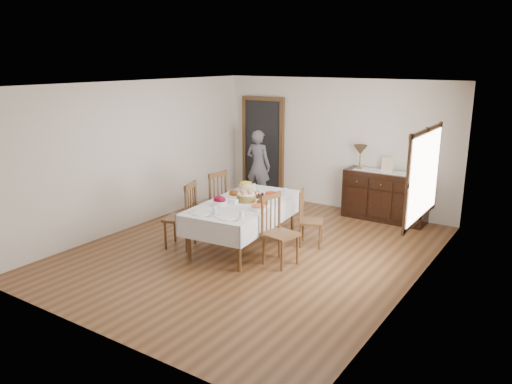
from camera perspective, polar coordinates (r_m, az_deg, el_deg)
The scene contains 26 objects.
ground at distance 7.99m, azimuth -0.40°, elevation -6.75°, with size 6.00×6.00×0.00m, color brown.
room_shell at distance 7.96m, azimuth 0.41°, elevation 5.46°, with size 5.02×6.02×2.65m.
dining_table at distance 8.00m, azimuth -1.34°, elevation -1.75°, with size 1.30×2.27×0.75m.
chair_left_near at distance 8.07m, azimuth -8.35°, elevation -2.59°, with size 0.56×0.56×1.07m.
chair_left_far at distance 8.82m, azimuth -5.01°, elevation -0.96°, with size 0.50×0.50×1.08m.
chair_right_near at distance 7.35m, azimuth 2.52°, elevation -4.31°, with size 0.51×0.51×1.05m.
chair_right_far at distance 8.13m, azimuth 6.03°, elevation -2.98°, with size 0.49×0.49×0.92m.
sideboard at distance 9.69m, azimuth 14.54°, elevation -0.44°, with size 1.54×0.56×0.92m.
person at distance 10.60m, azimuth 0.27°, elevation 3.31°, with size 0.51×0.33×1.63m, color slate.
bread_basket at distance 7.99m, azimuth -1.11°, elevation -0.54°, with size 0.31×0.31×0.19m.
egg_basket at distance 8.25m, azimuth 0.04°, elevation -0.29°, with size 0.25×0.25×0.11m.
ham_platter_a at distance 8.32m, azimuth -2.49°, elevation -0.23°, with size 0.30×0.30×0.11m.
ham_platter_b at distance 7.82m, azimuth 0.74°, elevation -1.21°, with size 0.29×0.29×0.11m.
beet_bowl at distance 7.77m, azimuth -4.18°, elevation -1.08°, with size 0.23×0.23×0.15m.
carrot_bowl at distance 8.19m, azimuth 1.71°, elevation -0.38°, with size 0.23×0.23×0.09m.
pineapple_bowl at distance 8.67m, azimuth -1.15°, elevation 0.64°, with size 0.24×0.24×0.14m.
casserole_dish at distance 7.53m, azimuth 0.24°, elevation -1.81°, with size 0.24×0.24×0.08m.
butter_dish at distance 7.87m, azimuth -2.63°, elevation -1.09°, with size 0.15×0.10×0.07m.
setting_left at distance 7.40m, azimuth -5.84°, elevation -2.30°, with size 0.43×0.31×0.10m.
setting_right at distance 7.18m, azimuth -2.84°, elevation -2.80°, with size 0.43×0.31×0.10m.
glass_far_a at distance 8.68m, azimuth -0.28°, elevation 0.59°, with size 0.07×0.07×0.11m.
glass_far_b at distance 8.38m, azimuth 3.37°, elevation 0.05°, with size 0.07×0.07×0.11m.
runner at distance 9.57m, azimuth 14.99°, elevation 2.22°, with size 1.30×0.35×0.01m.
table_lamp at distance 9.66m, azimuth 11.84°, elevation 4.65°, with size 0.26×0.26×0.46m.
picture_frame at distance 9.49m, azimuth 14.79°, elevation 2.97°, with size 0.22×0.08×0.28m.
deco_bowl at distance 9.43m, azimuth 17.92°, elevation 1.97°, with size 0.20×0.20×0.06m.
Camera 1 is at (4.14, -6.16, 2.96)m, focal length 35.00 mm.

